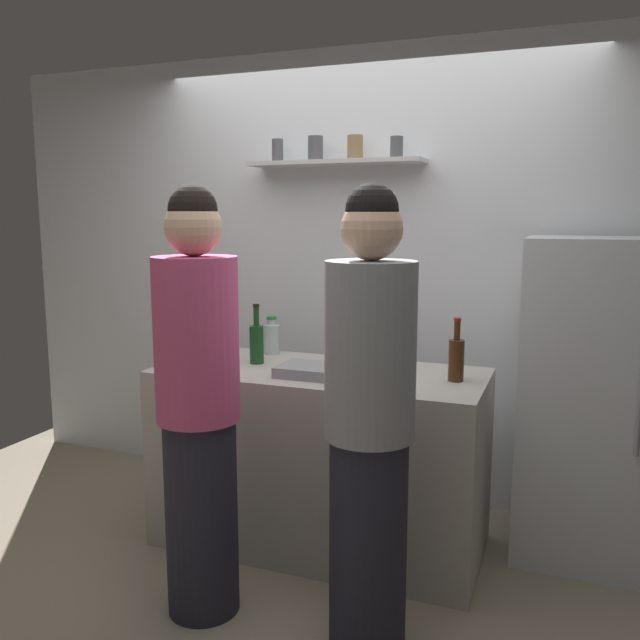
{
  "coord_description": "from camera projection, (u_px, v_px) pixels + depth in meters",
  "views": [
    {
      "loc": [
        1.11,
        -2.47,
        1.66
      ],
      "look_at": [
        -0.02,
        0.5,
        1.15
      ],
      "focal_mm": 37.0,
      "sensor_mm": 36.0,
      "label": 1
    }
  ],
  "objects": [
    {
      "name": "person_pink_top",
      "position": [
        199.0,
        407.0,
        2.68
      ],
      "size": [
        0.34,
        0.34,
        1.78
      ],
      "rotation": [
        0.0,
        0.0,
        1.91
      ],
      "color": "#262633",
      "rests_on": "ground"
    },
    {
      "name": "wine_bottle_green_glass",
      "position": [
        257.0,
        342.0,
        3.39
      ],
      "size": [
        0.07,
        0.07,
        0.31
      ],
      "color": "#19471E",
      "rests_on": "counter"
    },
    {
      "name": "water_bottle_plastic",
      "position": [
        272.0,
        338.0,
        3.62
      ],
      "size": [
        0.08,
        0.08,
        0.21
      ],
      "color": "silver",
      "rests_on": "counter"
    },
    {
      "name": "counter",
      "position": [
        320.0,
        457.0,
        3.33
      ],
      "size": [
        1.62,
        0.71,
        0.9
      ],
      "primitive_type": "cube",
      "color": "#B7B2A8",
      "rests_on": "ground"
    },
    {
      "name": "person_grey_hoodie",
      "position": [
        369.0,
        423.0,
        2.47
      ],
      "size": [
        0.34,
        0.34,
        1.77
      ],
      "rotation": [
        0.0,
        0.0,
        2.78
      ],
      "color": "#262633",
      "rests_on": "ground"
    },
    {
      "name": "utensil_holder",
      "position": [
        194.0,
        353.0,
        3.37
      ],
      "size": [
        0.09,
        0.09,
        0.22
      ],
      "color": "#B2B2B7",
      "rests_on": "counter"
    },
    {
      "name": "back_wall_assembly",
      "position": [
        368.0,
        276.0,
        3.88
      ],
      "size": [
        4.8,
        0.32,
        2.6
      ],
      "color": "white",
      "rests_on": "ground"
    },
    {
      "name": "refrigerator",
      "position": [
        591.0,
        401.0,
        3.16
      ],
      "size": [
        0.66,
        0.6,
        1.56
      ],
      "color": "silver",
      "rests_on": "ground"
    },
    {
      "name": "wine_bottle_amber_glass",
      "position": [
        456.0,
        358.0,
        3.02
      ],
      "size": [
        0.07,
        0.07,
        0.29
      ],
      "color": "#472814",
      "rests_on": "counter"
    },
    {
      "name": "ground_plane",
      "position": [
        285.0,
        592.0,
        2.93
      ],
      "size": [
        5.28,
        5.28,
        0.0
      ],
      "primitive_type": "plane",
      "color": "gray"
    },
    {
      "name": "baking_pan",
      "position": [
        315.0,
        371.0,
        3.13
      ],
      "size": [
        0.34,
        0.24,
        0.05
      ],
      "primitive_type": "cube",
      "color": "gray",
      "rests_on": "counter"
    }
  ]
}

